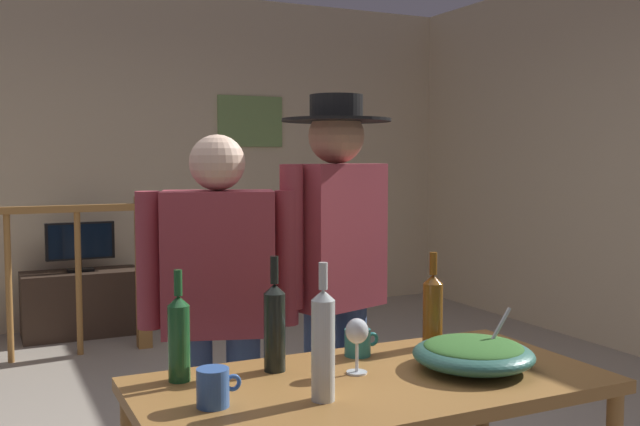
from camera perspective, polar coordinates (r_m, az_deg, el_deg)
The scene contains 17 objects.
back_wall at distance 6.38m, azimuth -15.02°, elevation 4.33°, with size 6.20×0.10×2.85m, color beige.
side_wall_right at distance 5.79m, azimuth 22.06°, elevation 4.16°, with size 0.10×5.07×2.85m, color beige.
framed_picture at distance 6.62m, azimuth -5.58°, elevation 7.28°, with size 0.62×0.03×0.46m, color #799E55.
stair_railing at distance 5.38m, azimuth -23.77°, elevation -3.80°, with size 2.85×0.10×1.13m.
tv_console at distance 6.07m, azimuth -18.48°, elevation -6.83°, with size 0.90×0.40×0.52m, color #38281E.
flat_screen_tv at distance 5.97m, azimuth -18.56°, elevation -2.22°, with size 0.52×0.12×0.40m.
serving_table at distance 2.23m, azimuth 4.20°, elevation -14.94°, with size 1.41×0.70×0.76m.
salad_bowl at distance 2.34m, azimuth 12.11°, elevation -10.83°, with size 0.38×0.38×0.19m.
wine_glass at distance 2.23m, azimuth 2.96°, elevation -9.59°, with size 0.07×0.07×0.17m.
wine_bottle_clear at distance 1.98m, azimuth 0.25°, elevation -10.30°, with size 0.07×0.07×0.38m.
wine_bottle_amber at distance 2.56m, azimuth 8.97°, elevation -7.55°, with size 0.07×0.07×0.33m.
wine_bottle_green at distance 2.19m, azimuth -11.18°, elevation -9.60°, with size 0.07×0.07×0.33m.
wine_bottle_dark at distance 2.25m, azimuth -3.64°, elevation -8.89°, with size 0.07×0.07×0.36m.
mug_teal at distance 2.44m, azimuth 3.06°, elevation -10.25°, with size 0.12×0.09×0.09m.
mug_blue at distance 1.98m, azimuth -8.48°, elevation -13.57°, with size 0.12×0.09×0.10m.
person_standing_left at distance 2.74m, azimuth -8.07°, elevation -6.88°, with size 0.58×0.34×1.51m.
person_standing_right at distance 2.90m, azimuth 1.28°, elevation -3.95°, with size 0.55×0.44×1.67m.
Camera 1 is at (-1.17, -2.89, 1.42)m, focal length 40.18 mm.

